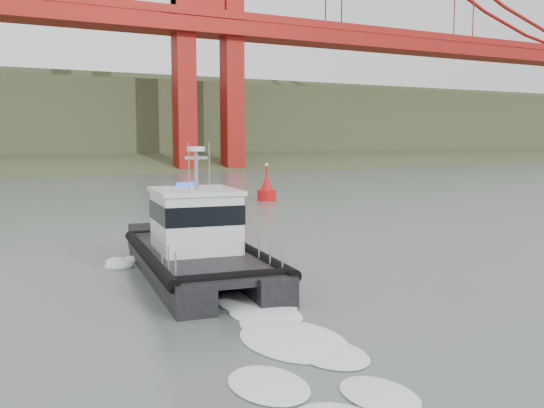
# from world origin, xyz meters

# --- Properties ---
(ground) EXTENTS (400.00, 400.00, 0.00)m
(ground) POSITION_xyz_m (0.00, 0.00, 0.00)
(ground) COLOR #505F58
(ground) RESTS_ON ground
(headlands) EXTENTS (500.00, 105.36, 27.12)m
(headlands) POSITION_xyz_m (0.00, 125.50, 7.05)
(headlands) COLOR #364527
(headlands) RESTS_ON ground
(patrol_boat) EXTENTS (5.06, 10.76, 5.03)m
(patrol_boat) POSITION_xyz_m (-5.76, 6.78, 1.26)
(patrol_boat) COLOR black
(patrol_boat) RESTS_ON ground
(nav_buoy) EXTENTS (1.59, 1.59, 3.30)m
(nav_buoy) POSITION_xyz_m (9.31, 30.47, 0.87)
(nav_buoy) COLOR red
(nav_buoy) RESTS_ON ground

